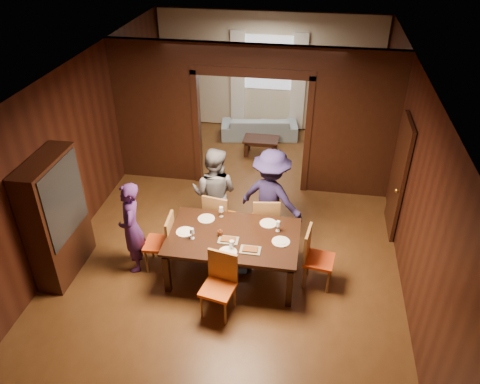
% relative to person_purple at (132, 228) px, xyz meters
% --- Properties ---
extents(floor, '(9.00, 9.00, 0.00)m').
position_rel_person_purple_xyz_m(floor, '(1.46, 1.26, -0.77)').
color(floor, '#513116').
rests_on(floor, ground).
extents(ceiling, '(5.50, 9.00, 0.02)m').
position_rel_person_purple_xyz_m(ceiling, '(1.46, 1.26, 2.13)').
color(ceiling, silver).
rests_on(ceiling, room_walls).
extents(room_walls, '(5.52, 9.01, 2.90)m').
position_rel_person_purple_xyz_m(room_walls, '(1.46, 3.14, 0.73)').
color(room_walls, black).
rests_on(room_walls, floor).
extents(person_purple, '(0.53, 0.65, 1.54)m').
position_rel_person_purple_xyz_m(person_purple, '(0.00, 0.00, 0.00)').
color(person_purple, '#442162').
rests_on(person_purple, floor).
extents(person_grey, '(0.89, 0.73, 1.69)m').
position_rel_person_purple_xyz_m(person_grey, '(1.09, 1.06, 0.07)').
color(person_grey, '#54565B').
rests_on(person_grey, floor).
extents(person_navy, '(1.28, 1.01, 1.74)m').
position_rel_person_purple_xyz_m(person_navy, '(2.05, 1.05, 0.10)').
color(person_navy, '#1F1940').
rests_on(person_navy, floor).
extents(sofa, '(1.95, 1.01, 0.54)m').
position_rel_person_purple_xyz_m(sofa, '(1.34, 5.11, -0.50)').
color(sofa, '#8CA6B8').
rests_on(sofa, floor).
extents(serving_bowl, '(0.31, 0.31, 0.08)m').
position_rel_person_purple_xyz_m(serving_bowl, '(1.71, 0.16, 0.03)').
color(serving_bowl, black).
rests_on(serving_bowl, dining_table).
extents(dining_table, '(1.99, 1.24, 0.76)m').
position_rel_person_purple_xyz_m(dining_table, '(1.59, 0.07, -0.39)').
color(dining_table, black).
rests_on(dining_table, floor).
extents(coffee_table, '(0.80, 0.50, 0.40)m').
position_rel_person_purple_xyz_m(coffee_table, '(1.50, 4.20, -0.57)').
color(coffee_table, black).
rests_on(coffee_table, floor).
extents(chair_left, '(0.46, 0.46, 0.97)m').
position_rel_person_purple_xyz_m(chair_left, '(0.39, 0.07, -0.29)').
color(chair_left, '#D34413').
rests_on(chair_left, floor).
extents(chair_right, '(0.50, 0.50, 0.97)m').
position_rel_person_purple_xyz_m(chair_right, '(2.91, 0.09, -0.29)').
color(chair_right, '#CB3F13').
rests_on(chair_right, floor).
extents(chair_far_l, '(0.51, 0.51, 0.97)m').
position_rel_person_purple_xyz_m(chair_far_l, '(1.20, 0.93, -0.29)').
color(chair_far_l, '#C66012').
rests_on(chair_far_l, floor).
extents(chair_far_r, '(0.50, 0.50, 0.97)m').
position_rel_person_purple_xyz_m(chair_far_r, '(1.99, 0.94, -0.29)').
color(chair_far_r, orange).
rests_on(chair_far_r, floor).
extents(chair_near, '(0.52, 0.52, 0.97)m').
position_rel_person_purple_xyz_m(chair_near, '(1.52, -0.77, -0.29)').
color(chair_near, orange).
rests_on(chair_near, floor).
extents(hutch, '(0.40, 1.20, 2.00)m').
position_rel_person_purple_xyz_m(hutch, '(-1.07, -0.24, 0.23)').
color(hutch, black).
rests_on(hutch, floor).
extents(door_right, '(0.06, 0.90, 2.10)m').
position_rel_person_purple_xyz_m(door_right, '(4.16, 1.76, 0.28)').
color(door_right, black).
rests_on(door_right, floor).
extents(window_far, '(1.20, 0.03, 1.30)m').
position_rel_person_purple_xyz_m(window_far, '(1.46, 5.70, 0.93)').
color(window_far, silver).
rests_on(window_far, back_wall).
extents(curtain_left, '(0.35, 0.06, 2.40)m').
position_rel_person_purple_xyz_m(curtain_left, '(0.71, 5.66, 0.48)').
color(curtain_left, white).
rests_on(curtain_left, back_wall).
extents(curtain_right, '(0.35, 0.06, 2.40)m').
position_rel_person_purple_xyz_m(curtain_right, '(2.21, 5.66, 0.48)').
color(curtain_right, white).
rests_on(curtain_right, back_wall).
extents(plate_left, '(0.27, 0.27, 0.01)m').
position_rel_person_purple_xyz_m(plate_left, '(0.84, 0.04, -0.01)').
color(plate_left, white).
rests_on(plate_left, dining_table).
extents(plate_far_l, '(0.27, 0.27, 0.01)m').
position_rel_person_purple_xyz_m(plate_far_l, '(1.09, 0.43, -0.01)').
color(plate_far_l, silver).
rests_on(plate_far_l, dining_table).
extents(plate_far_r, '(0.27, 0.27, 0.01)m').
position_rel_person_purple_xyz_m(plate_far_r, '(2.08, 0.47, -0.01)').
color(plate_far_r, silver).
rests_on(plate_far_r, dining_table).
extents(plate_right, '(0.27, 0.27, 0.01)m').
position_rel_person_purple_xyz_m(plate_right, '(2.31, 0.04, -0.01)').
color(plate_right, silver).
rests_on(plate_right, dining_table).
extents(plate_near, '(0.27, 0.27, 0.01)m').
position_rel_person_purple_xyz_m(plate_near, '(1.58, -0.32, -0.01)').
color(plate_near, silver).
rests_on(plate_near, dining_table).
extents(platter_a, '(0.30, 0.20, 0.04)m').
position_rel_person_purple_xyz_m(platter_a, '(1.54, -0.06, 0.01)').
color(platter_a, gray).
rests_on(platter_a, dining_table).
extents(platter_b, '(0.30, 0.20, 0.04)m').
position_rel_person_purple_xyz_m(platter_b, '(1.89, -0.23, 0.01)').
color(platter_b, gray).
rests_on(platter_b, dining_table).
extents(wineglass_left, '(0.08, 0.08, 0.18)m').
position_rel_person_purple_xyz_m(wineglass_left, '(0.99, -0.09, 0.08)').
color(wineglass_left, white).
rests_on(wineglass_left, dining_table).
extents(wineglass_far, '(0.08, 0.08, 0.18)m').
position_rel_person_purple_xyz_m(wineglass_far, '(1.31, 0.54, 0.08)').
color(wineglass_far, white).
rests_on(wineglass_far, dining_table).
extents(wineglass_right, '(0.08, 0.08, 0.18)m').
position_rel_person_purple_xyz_m(wineglass_right, '(2.24, 0.31, 0.08)').
color(wineglass_right, white).
rests_on(wineglass_right, dining_table).
extents(tumbler, '(0.07, 0.07, 0.14)m').
position_rel_person_purple_xyz_m(tumbler, '(1.62, -0.23, 0.06)').
color(tumbler, silver).
rests_on(tumbler, dining_table).
extents(condiment_jar, '(0.08, 0.08, 0.11)m').
position_rel_person_purple_xyz_m(condiment_jar, '(1.39, 0.04, 0.04)').
color(condiment_jar, '#4F2412').
rests_on(condiment_jar, dining_table).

